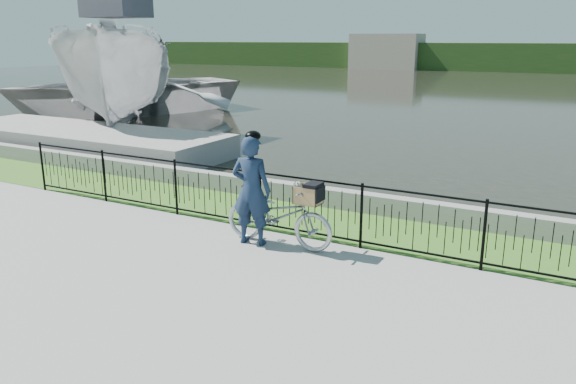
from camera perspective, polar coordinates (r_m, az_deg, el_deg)
The scene contains 12 objects.
ground at distance 8.84m, azimuth -2.63°, elevation -7.85°, with size 120.00×120.00×0.00m, color gray.
grass_strip at distance 11.00m, azimuth 4.40°, elevation -3.13°, with size 60.00×2.00×0.01m, color #3C6B21.
water at distance 40.31m, azimuth 22.76°, elevation 9.22°, with size 120.00×120.00×0.00m, color black.
quay_wall at distance 11.82m, azimuth 6.42°, elevation -0.87°, with size 60.00×0.30×0.40m, color gray.
fence at distance 9.96m, azimuth 2.09°, elevation -1.62°, with size 14.00×0.06×1.15m, color black, non-canonical shape.
far_treeline at distance 67.10m, azimuth 25.58°, elevation 12.20°, with size 120.00×6.00×3.00m, color #264219.
far_building_left at distance 68.65m, azimuth 9.99°, elevation 13.89°, with size 8.00×4.00×4.00m, color gray.
dock at distance 19.16m, azimuth -20.07°, elevation 5.01°, with size 10.00×3.00×0.70m, color gray.
bicycle_rig at distance 9.66m, azimuth -0.91°, elevation -2.32°, with size 2.05×0.71×1.21m.
cyclist at distance 9.64m, azimuth -3.74°, elevation 0.28°, with size 0.77×0.57×1.99m.
boat_near at distance 22.72m, azimuth -16.58°, elevation 11.27°, with size 9.52×10.59×5.82m.
boat_far at distance 28.49m, azimuth -16.39°, elevation 10.02°, with size 12.02×13.37×2.28m.
Camera 1 is at (4.24, -6.94, 3.48)m, focal length 35.00 mm.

